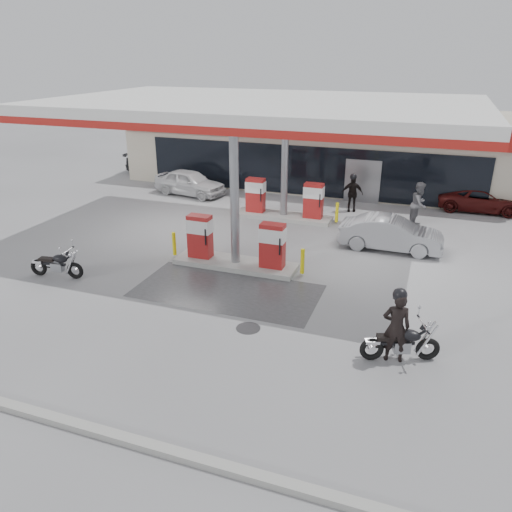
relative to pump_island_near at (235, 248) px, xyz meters
The scene contains 17 objects.
ground 2.12m from the pump_island_near, 90.00° to the right, with size 90.00×90.00×0.00m, color gray.
wet_patch 2.18m from the pump_island_near, 75.96° to the right, with size 6.00×3.00×0.00m, color #4C4C4F.
drain_cover 4.53m from the pump_island_near, 63.43° to the right, with size 0.70×0.70×0.01m, color #38383A.
kerb 9.02m from the pump_island_near, 90.00° to the right, with size 28.00×0.25×0.15m, color gray.
store_building 14.00m from the pump_island_near, 89.98° to the left, with size 22.00×8.22×4.00m.
canopy 5.46m from the pump_island_near, 90.00° to the left, with size 16.00×10.02×5.51m.
pump_island_near is the anchor object (origin of this frame).
pump_island_far 6.00m from the pump_island_near, 90.00° to the left, with size 5.14×1.30×1.78m.
main_motorcycle 7.43m from the pump_island_near, 33.73° to the right, with size 1.96×0.97×1.05m.
biker_main 7.32m from the pump_island_near, 34.98° to the right, with size 0.69×0.45×1.89m, color black.
parked_motorcycle 6.20m from the pump_island_near, 151.14° to the right, with size 1.99×0.76×1.02m.
sedan_white 10.16m from the pump_island_near, 126.19° to the left, with size 1.61×4.01×1.37m, color silver.
attendant 9.20m from the pump_island_near, 49.60° to the left, with size 0.96×0.75×1.98m, color slate.
hatchback_silver 6.25m from the pump_island_near, 35.14° to the left, with size 1.39×3.97×1.31m, color #96979D.
parked_car_left 15.62m from the pump_island_near, 129.81° to the left, with size 1.82×4.47×1.30m, color black.
parked_car_right 13.57m from the pump_island_near, 49.81° to the left, with size 1.88×4.07×1.13m, color #48110F.
biker_walking 8.66m from the pump_island_near, 71.24° to the left, with size 1.03×0.43×1.75m, color black.
Camera 1 is at (6.38, -13.48, 7.28)m, focal length 35.00 mm.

